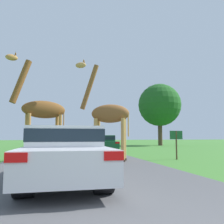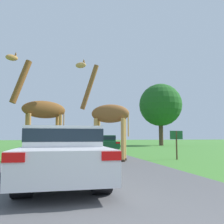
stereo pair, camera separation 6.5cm
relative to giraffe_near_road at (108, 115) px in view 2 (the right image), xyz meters
name	(u,v)px [view 2 (the right image)]	position (x,y,z in m)	size (l,w,h in m)	color
road	(67,145)	(-1.52, 20.34, -2.26)	(6.77, 120.00, 0.00)	#4C4C4F
giraffe_near_road	(108,115)	(0.00, 0.00, 0.00)	(2.77, 1.48, 5.18)	tan
giraffe_companion	(41,110)	(-3.29, 0.72, 0.27)	(2.98, 1.38, 5.26)	#B77F3D
car_lead_maroon	(63,152)	(-2.19, -5.08, -1.48)	(1.95, 4.80, 1.43)	silver
car_queue_right	(58,141)	(-2.59, 12.57, -1.56)	(1.71, 4.57, 1.27)	black
car_queue_left	(104,143)	(1.16, 7.72, -1.58)	(1.77, 4.00, 1.28)	#144C28
car_far_ahead	(55,141)	(-3.00, 17.95, -1.59)	(1.95, 4.04, 1.25)	silver
car_verge_right	(48,144)	(-3.13, 4.83, -1.55)	(1.96, 4.05, 1.33)	#561914
tree_left_edge	(160,105)	(10.63, 17.81, 3.10)	(5.65, 5.65, 8.21)	#4C3828
sign_post	(176,139)	(3.61, -0.13, -1.23)	(0.70, 0.08, 1.48)	#4C3823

